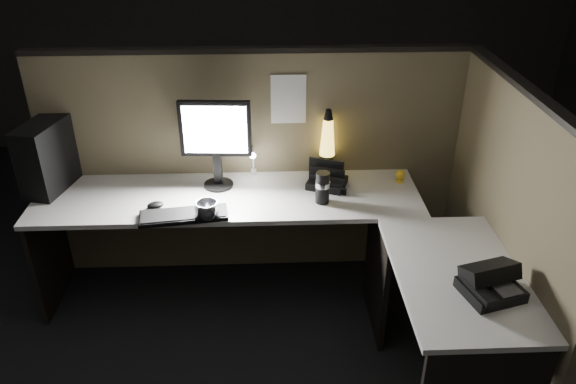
{
  "coord_description": "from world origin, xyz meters",
  "views": [
    {
      "loc": [
        0.09,
        -2.33,
        2.38
      ],
      "look_at": [
        0.2,
        0.35,
        0.88
      ],
      "focal_mm": 35.0,
      "sensor_mm": 36.0,
      "label": 1
    }
  ],
  "objects_px": {
    "lava_lamp": "(327,148)",
    "keyboard": "(184,216)",
    "desk_phone": "(490,282)",
    "monitor": "(216,136)",
    "pc_tower": "(48,156)"
  },
  "relations": [
    {
      "from": "monitor",
      "to": "lava_lamp",
      "type": "bearing_deg",
      "value": 13.4
    },
    {
      "from": "keyboard",
      "to": "desk_phone",
      "type": "distance_m",
      "value": 1.63
    },
    {
      "from": "pc_tower",
      "to": "desk_phone",
      "type": "bearing_deg",
      "value": -12.17
    },
    {
      "from": "pc_tower",
      "to": "monitor",
      "type": "relative_size",
      "value": 0.78
    },
    {
      "from": "pc_tower",
      "to": "monitor",
      "type": "bearing_deg",
      "value": 12.65
    },
    {
      "from": "lava_lamp",
      "to": "desk_phone",
      "type": "bearing_deg",
      "value": -62.83
    },
    {
      "from": "desk_phone",
      "to": "monitor",
      "type": "bearing_deg",
      "value": 124.15
    },
    {
      "from": "pc_tower",
      "to": "lava_lamp",
      "type": "distance_m",
      "value": 1.69
    },
    {
      "from": "lava_lamp",
      "to": "keyboard",
      "type": "bearing_deg",
      "value": -149.85
    },
    {
      "from": "pc_tower",
      "to": "desk_phone",
      "type": "relative_size",
      "value": 1.42
    },
    {
      "from": "monitor",
      "to": "desk_phone",
      "type": "relative_size",
      "value": 1.83
    },
    {
      "from": "keyboard",
      "to": "desk_phone",
      "type": "height_order",
      "value": "desk_phone"
    },
    {
      "from": "keyboard",
      "to": "desk_phone",
      "type": "relative_size",
      "value": 1.64
    },
    {
      "from": "monitor",
      "to": "keyboard",
      "type": "distance_m",
      "value": 0.52
    },
    {
      "from": "keyboard",
      "to": "lava_lamp",
      "type": "xyz_separation_m",
      "value": [
        0.85,
        0.49,
        0.17
      ]
    }
  ]
}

